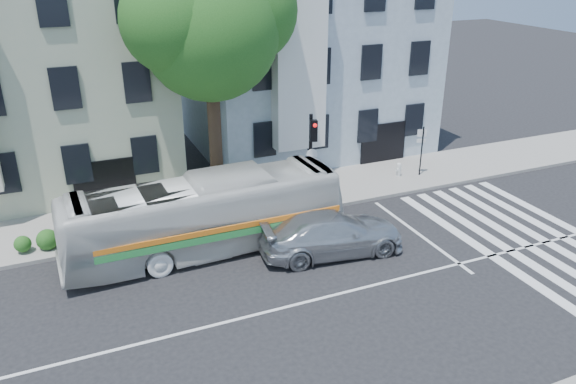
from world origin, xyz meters
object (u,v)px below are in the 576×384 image
traffic_signal (312,151)px  sedan (332,233)px  bus (205,215)px  fire_hydrant (399,169)px

traffic_signal → sedan: bearing=-89.5°
bus → fire_hydrant: bearing=-75.2°
bus → fire_hydrant: size_ratio=15.11×
traffic_signal → fire_hydrant: bearing=30.8°
bus → traffic_signal: (4.97, 1.37, 1.36)m
sedan → fire_hydrant: bearing=-43.9°
bus → fire_hydrant: 11.14m
bus → sedan: size_ratio=1.93×
sedan → fire_hydrant: sedan is taller
sedan → traffic_signal: (0.71, 3.34, 2.03)m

